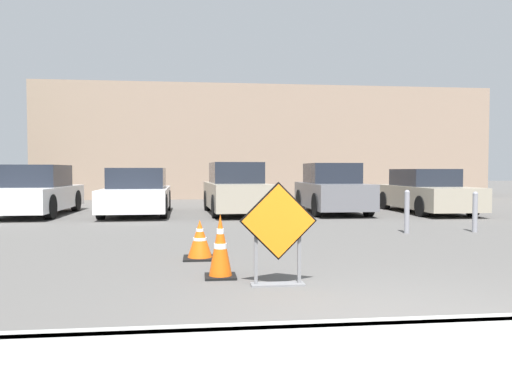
{
  "coord_description": "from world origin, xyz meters",
  "views": [
    {
      "loc": [
        -1.84,
        -3.89,
        1.38
      ],
      "look_at": [
        -0.47,
        7.8,
        0.86
      ],
      "focal_mm": 35.0,
      "sensor_mm": 36.0,
      "label": 1
    }
  ],
  "objects_px": {
    "road_closed_sign": "(278,231)",
    "parked_car_fifth": "(425,192)",
    "parked_car_second": "(137,193)",
    "bollard_second": "(475,211)",
    "parked_car_third": "(236,190)",
    "parked_car_nearest": "(36,192)",
    "traffic_cone_nearest": "(220,247)",
    "parked_car_fourth": "(332,190)",
    "traffic_cone_second": "(200,240)",
    "bollard_nearest": "(407,210)"
  },
  "relations": [
    {
      "from": "bollard_nearest",
      "to": "bollard_second",
      "type": "relative_size",
      "value": 1.05
    },
    {
      "from": "parked_car_fourth",
      "to": "parked_car_nearest",
      "type": "bearing_deg",
      "value": -1.63
    },
    {
      "from": "parked_car_fourth",
      "to": "parked_car_fifth",
      "type": "relative_size",
      "value": 0.86
    },
    {
      "from": "parked_car_fourth",
      "to": "parked_car_fifth",
      "type": "distance_m",
      "value": 3.09
    },
    {
      "from": "traffic_cone_nearest",
      "to": "parked_car_fifth",
      "type": "distance_m",
      "value": 11.58
    },
    {
      "from": "parked_car_second",
      "to": "bollard_second",
      "type": "xyz_separation_m",
      "value": [
        7.99,
        -5.44,
        -0.19
      ]
    },
    {
      "from": "traffic_cone_second",
      "to": "parked_car_nearest",
      "type": "distance_m",
      "value": 9.63
    },
    {
      "from": "parked_car_fourth",
      "to": "traffic_cone_nearest",
      "type": "bearing_deg",
      "value": 67.16
    },
    {
      "from": "road_closed_sign",
      "to": "parked_car_fifth",
      "type": "bearing_deg",
      "value": 56.46
    },
    {
      "from": "traffic_cone_nearest",
      "to": "bollard_nearest",
      "type": "relative_size",
      "value": 0.86
    },
    {
      "from": "traffic_cone_second",
      "to": "bollard_second",
      "type": "distance_m",
      "value": 6.65
    },
    {
      "from": "parked_car_nearest",
      "to": "bollard_second",
      "type": "distance_m",
      "value": 12.4
    },
    {
      "from": "parked_car_third",
      "to": "bollard_nearest",
      "type": "xyz_separation_m",
      "value": [
        3.33,
        -5.42,
        -0.24
      ]
    },
    {
      "from": "parked_car_fifth",
      "to": "traffic_cone_nearest",
      "type": "bearing_deg",
      "value": 52.03
    },
    {
      "from": "bollard_nearest",
      "to": "bollard_second",
      "type": "height_order",
      "value": "bollard_nearest"
    },
    {
      "from": "parked_car_nearest",
      "to": "bollard_nearest",
      "type": "bearing_deg",
      "value": 149.99
    },
    {
      "from": "road_closed_sign",
      "to": "parked_car_nearest",
      "type": "xyz_separation_m",
      "value": [
        -5.9,
        10.17,
        0.05
      ]
    },
    {
      "from": "road_closed_sign",
      "to": "traffic_cone_second",
      "type": "distance_m",
      "value": 2.17
    },
    {
      "from": "traffic_cone_second",
      "to": "bollard_nearest",
      "type": "relative_size",
      "value": 0.64
    },
    {
      "from": "parked_car_fourth",
      "to": "parked_car_fifth",
      "type": "bearing_deg",
      "value": 178.43
    },
    {
      "from": "road_closed_sign",
      "to": "parked_car_fifth",
      "type": "xyz_separation_m",
      "value": [
        6.43,
        9.7,
        0.0
      ]
    },
    {
      "from": "traffic_cone_second",
      "to": "parked_car_second",
      "type": "bearing_deg",
      "value": 103.23
    },
    {
      "from": "traffic_cone_nearest",
      "to": "traffic_cone_second",
      "type": "bearing_deg",
      "value": 100.45
    },
    {
      "from": "parked_car_third",
      "to": "parked_car_nearest",
      "type": "bearing_deg",
      "value": -5.11
    },
    {
      "from": "parked_car_second",
      "to": "road_closed_sign",
      "type": "bearing_deg",
      "value": 104.4
    },
    {
      "from": "bollard_nearest",
      "to": "traffic_cone_nearest",
      "type": "bearing_deg",
      "value": -136.48
    },
    {
      "from": "bollard_second",
      "to": "parked_car_nearest",
      "type": "bearing_deg",
      "value": 153.27
    },
    {
      "from": "traffic_cone_second",
      "to": "parked_car_fifth",
      "type": "xyz_separation_m",
      "value": [
        7.35,
        7.76,
        0.36
      ]
    },
    {
      "from": "parked_car_fourth",
      "to": "bollard_nearest",
      "type": "distance_m",
      "value": 5.24
    },
    {
      "from": "traffic_cone_second",
      "to": "parked_car_fourth",
      "type": "height_order",
      "value": "parked_car_fourth"
    },
    {
      "from": "parked_car_nearest",
      "to": "bollard_second",
      "type": "relative_size",
      "value": 5.12
    },
    {
      "from": "parked_car_nearest",
      "to": "parked_car_third",
      "type": "relative_size",
      "value": 1.01
    },
    {
      "from": "road_closed_sign",
      "to": "parked_car_fourth",
      "type": "bearing_deg",
      "value": 71.17
    },
    {
      "from": "parked_car_nearest",
      "to": "parked_car_fifth",
      "type": "distance_m",
      "value": 12.34
    },
    {
      "from": "parked_car_fourth",
      "to": "parked_car_fifth",
      "type": "xyz_separation_m",
      "value": [
        3.08,
        -0.11,
        -0.08
      ]
    },
    {
      "from": "road_closed_sign",
      "to": "parked_car_fifth",
      "type": "relative_size",
      "value": 0.27
    },
    {
      "from": "traffic_cone_second",
      "to": "bollard_second",
      "type": "xyz_separation_m",
      "value": [
        6.09,
        2.65,
        0.18
      ]
    },
    {
      "from": "traffic_cone_nearest",
      "to": "parked_car_nearest",
      "type": "bearing_deg",
      "value": 118.58
    },
    {
      "from": "traffic_cone_second",
      "to": "bollard_nearest",
      "type": "height_order",
      "value": "bollard_nearest"
    },
    {
      "from": "road_closed_sign",
      "to": "parked_car_third",
      "type": "relative_size",
      "value": 0.27
    },
    {
      "from": "bollard_nearest",
      "to": "bollard_second",
      "type": "distance_m",
      "value": 1.58
    },
    {
      "from": "road_closed_sign",
      "to": "traffic_cone_nearest",
      "type": "relative_size",
      "value": 1.52
    },
    {
      "from": "road_closed_sign",
      "to": "bollard_second",
      "type": "bearing_deg",
      "value": 41.57
    },
    {
      "from": "parked_car_nearest",
      "to": "parked_car_second",
      "type": "xyz_separation_m",
      "value": [
        3.08,
        -0.14,
        -0.04
      ]
    },
    {
      "from": "parked_car_second",
      "to": "bollard_nearest",
      "type": "distance_m",
      "value": 8.41
    },
    {
      "from": "traffic_cone_nearest",
      "to": "parked_car_second",
      "type": "relative_size",
      "value": 0.18
    },
    {
      "from": "parked_car_nearest",
      "to": "bollard_second",
      "type": "xyz_separation_m",
      "value": [
        11.08,
        -5.58,
        -0.23
      ]
    },
    {
      "from": "road_closed_sign",
      "to": "parked_car_third",
      "type": "height_order",
      "value": "parked_car_third"
    },
    {
      "from": "road_closed_sign",
      "to": "parked_car_fourth",
      "type": "relative_size",
      "value": 0.31
    },
    {
      "from": "traffic_cone_nearest",
      "to": "bollard_second",
      "type": "xyz_separation_m",
      "value": [
        5.83,
        4.04,
        0.08
      ]
    }
  ]
}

